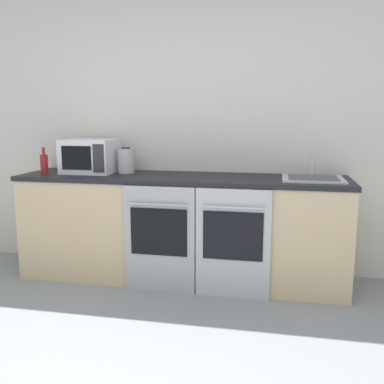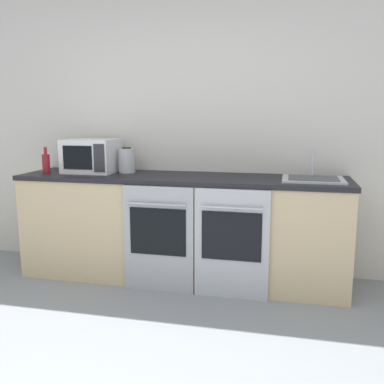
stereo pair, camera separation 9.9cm
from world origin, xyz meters
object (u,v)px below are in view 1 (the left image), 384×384
at_px(sink, 313,178).
at_px(bottle_green, 64,158).
at_px(microwave, 90,156).
at_px(bottle_red, 44,163).
at_px(oven_right, 233,243).
at_px(kettle, 126,161).
at_px(oven_left, 159,239).
at_px(bottle_amber, 61,161).

bearing_deg(sink, bottle_green, 173.67).
xyz_separation_m(microwave, bottle_red, (-0.38, -0.14, -0.06)).
xyz_separation_m(oven_right, kettle, (-1.02, 0.43, 0.58)).
relative_size(oven_left, sink, 1.81).
relative_size(oven_left, bottle_green, 3.37).
distance_m(oven_left, oven_right, 0.59).
bearing_deg(microwave, oven_right, -16.04).
height_order(oven_left, bottle_green, bottle_green).
relative_size(microwave, bottle_green, 1.74).
bearing_deg(oven_right, bottle_amber, 164.02).
height_order(kettle, sink, sink).
bearing_deg(microwave, kettle, 8.10).
height_order(bottle_green, sink, bottle_green).
bearing_deg(bottle_red, oven_left, -12.11).
bearing_deg(bottle_green, bottle_red, -91.42).
distance_m(bottle_green, sink, 2.33).
relative_size(bottle_red, kettle, 1.01).
bearing_deg(oven_left, bottle_amber, 156.16).
bearing_deg(microwave, bottle_red, -158.90).
relative_size(oven_right, bottle_red, 3.75).
xyz_separation_m(bottle_green, sink, (2.32, -0.26, -0.09)).
bearing_deg(sink, oven_left, -164.77).
xyz_separation_m(oven_right, microwave, (-1.34, 0.39, 0.62)).
height_order(oven_right, bottle_green, bottle_green).
bearing_deg(microwave, sink, -1.75).
height_order(oven_right, bottle_amber, bottle_amber).
height_order(bottle_green, bottle_red, bottle_green).
bearing_deg(kettle, microwave, -171.90).
bearing_deg(bottle_green, oven_right, -18.84).
height_order(oven_left, bottle_red, bottle_red).
height_order(bottle_amber, bottle_green, bottle_green).
bearing_deg(bottle_green, oven_left, -27.62).
xyz_separation_m(bottle_amber, bottle_green, (-0.02, 0.10, 0.01)).
distance_m(kettle, sink, 1.63).
bearing_deg(kettle, bottle_amber, 175.57).
distance_m(microwave, bottle_red, 0.41).
relative_size(bottle_green, kettle, 1.13).
relative_size(bottle_red, sink, 0.48).
distance_m(microwave, kettle, 0.33).
xyz_separation_m(bottle_amber, bottle_red, (-0.03, -0.24, 0.00)).
distance_m(bottle_red, sink, 2.33).
xyz_separation_m(oven_right, bottle_amber, (-1.69, 0.48, 0.56)).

